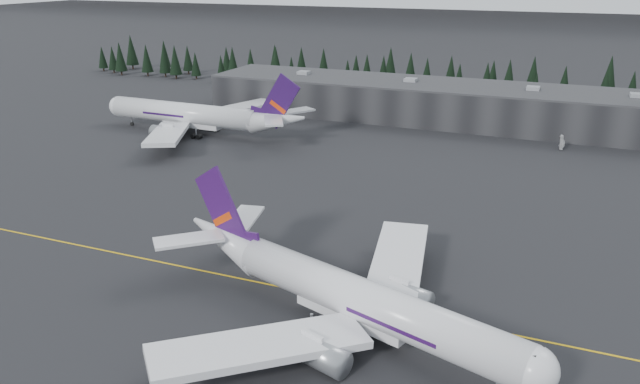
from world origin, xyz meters
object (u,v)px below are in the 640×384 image
at_px(terminal, 438,102).
at_px(gse_vehicle_a, 256,125).
at_px(jet_main, 339,292).
at_px(jet_parked, 201,116).
at_px(gse_vehicle_b, 562,147).

height_order(terminal, gse_vehicle_a, terminal).
xyz_separation_m(jet_main, jet_parked, (-79.27, 86.59, 0.53)).
xyz_separation_m(jet_parked, gse_vehicle_b, (105.34, 24.66, -5.18)).
height_order(terminal, gse_vehicle_b, terminal).
distance_m(terminal, jet_main, 134.68).
distance_m(terminal, gse_vehicle_b, 47.20).
bearing_deg(gse_vehicle_a, terminal, 27.10).
bearing_deg(gse_vehicle_b, jet_parked, -86.63).
bearing_deg(terminal, jet_main, -83.60).
relative_size(terminal, jet_main, 2.52).
bearing_deg(gse_vehicle_b, jet_main, -23.00).
distance_m(jet_main, gse_vehicle_a, 121.43).
height_order(jet_main, jet_parked, jet_parked).
bearing_deg(jet_parked, gse_vehicle_a, -128.15).
bearing_deg(jet_main, gse_vehicle_b, 94.88).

